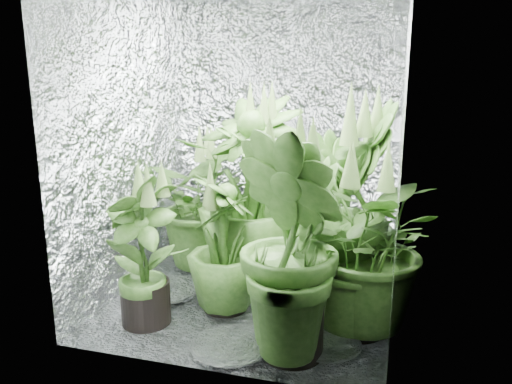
{
  "coord_description": "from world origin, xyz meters",
  "views": [
    {
      "loc": [
        0.77,
        -2.69,
        1.34
      ],
      "look_at": [
        0.01,
        0.0,
        0.66
      ],
      "focal_mm": 35.0,
      "sensor_mm": 36.0,
      "label": 1
    }
  ],
  "objects_px": {
    "plant_c": "(348,208)",
    "plant_e": "(361,244)",
    "plant_d": "(224,246)",
    "plant_f": "(143,252)",
    "plant_b": "(277,210)",
    "circulation_fan": "(359,252)",
    "plant_h": "(250,195)",
    "plant_g": "(294,247)",
    "plant_a": "(207,201)"
  },
  "relations": [
    {
      "from": "plant_a",
      "to": "plant_d",
      "type": "bearing_deg",
      "value": -60.27
    },
    {
      "from": "plant_a",
      "to": "plant_c",
      "type": "bearing_deg",
      "value": -17.61
    },
    {
      "from": "plant_c",
      "to": "plant_d",
      "type": "xyz_separation_m",
      "value": [
        -0.66,
        -0.25,
        -0.21
      ]
    },
    {
      "from": "plant_e",
      "to": "plant_f",
      "type": "height_order",
      "value": "plant_e"
    },
    {
      "from": "plant_a",
      "to": "plant_g",
      "type": "bearing_deg",
      "value": -49.59
    },
    {
      "from": "plant_f",
      "to": "plant_g",
      "type": "distance_m",
      "value": 0.85
    },
    {
      "from": "plant_b",
      "to": "circulation_fan",
      "type": "height_order",
      "value": "plant_b"
    },
    {
      "from": "plant_f",
      "to": "circulation_fan",
      "type": "height_order",
      "value": "plant_f"
    },
    {
      "from": "plant_g",
      "to": "plant_h",
      "type": "relative_size",
      "value": 0.93
    },
    {
      "from": "plant_b",
      "to": "plant_c",
      "type": "height_order",
      "value": "plant_c"
    },
    {
      "from": "circulation_fan",
      "to": "plant_d",
      "type": "bearing_deg",
      "value": -152.78
    },
    {
      "from": "plant_a",
      "to": "plant_g",
      "type": "xyz_separation_m",
      "value": [
        0.79,
        -0.93,
        0.07
      ]
    },
    {
      "from": "plant_c",
      "to": "plant_e",
      "type": "height_order",
      "value": "plant_c"
    },
    {
      "from": "plant_c",
      "to": "plant_h",
      "type": "bearing_deg",
      "value": 167.97
    },
    {
      "from": "plant_a",
      "to": "plant_b",
      "type": "xyz_separation_m",
      "value": [
        0.43,
        0.27,
        -0.1
      ]
    },
    {
      "from": "plant_h",
      "to": "plant_a",
      "type": "bearing_deg",
      "value": 153.58
    },
    {
      "from": "plant_d",
      "to": "circulation_fan",
      "type": "distance_m",
      "value": 1.02
    },
    {
      "from": "plant_c",
      "to": "plant_e",
      "type": "bearing_deg",
      "value": -72.45
    },
    {
      "from": "plant_a",
      "to": "circulation_fan",
      "type": "bearing_deg",
      "value": 7.58
    },
    {
      "from": "plant_d",
      "to": "plant_h",
      "type": "xyz_separation_m",
      "value": [
        0.04,
        0.39,
        0.21
      ]
    },
    {
      "from": "plant_e",
      "to": "plant_g",
      "type": "xyz_separation_m",
      "value": [
        -0.28,
        -0.31,
        0.06
      ]
    },
    {
      "from": "plant_d",
      "to": "plant_f",
      "type": "xyz_separation_m",
      "value": [
        -0.36,
        -0.27,
        0.03
      ]
    },
    {
      "from": "plant_g",
      "to": "plant_h",
      "type": "height_order",
      "value": "plant_h"
    },
    {
      "from": "plant_a",
      "to": "plant_d",
      "type": "height_order",
      "value": "plant_a"
    },
    {
      "from": "plant_d",
      "to": "plant_g",
      "type": "bearing_deg",
      "value": -37.92
    },
    {
      "from": "plant_c",
      "to": "plant_d",
      "type": "bearing_deg",
      "value": -158.88
    },
    {
      "from": "plant_e",
      "to": "plant_g",
      "type": "relative_size",
      "value": 0.89
    },
    {
      "from": "plant_b",
      "to": "circulation_fan",
      "type": "relative_size",
      "value": 2.18
    },
    {
      "from": "plant_c",
      "to": "plant_f",
      "type": "height_order",
      "value": "plant_c"
    },
    {
      "from": "plant_c",
      "to": "plant_e",
      "type": "relative_size",
      "value": 1.21
    },
    {
      "from": "plant_h",
      "to": "plant_d",
      "type": "bearing_deg",
      "value": -95.53
    },
    {
      "from": "plant_f",
      "to": "plant_h",
      "type": "height_order",
      "value": "plant_h"
    },
    {
      "from": "plant_f",
      "to": "plant_c",
      "type": "bearing_deg",
      "value": 27.3
    },
    {
      "from": "plant_d",
      "to": "plant_h",
      "type": "height_order",
      "value": "plant_h"
    },
    {
      "from": "plant_b",
      "to": "plant_f",
      "type": "xyz_separation_m",
      "value": [
        -0.47,
        -1.1,
        0.03
      ]
    },
    {
      "from": "plant_b",
      "to": "plant_g",
      "type": "bearing_deg",
      "value": -73.14
    },
    {
      "from": "plant_a",
      "to": "plant_f",
      "type": "height_order",
      "value": "plant_a"
    },
    {
      "from": "plant_b",
      "to": "circulation_fan",
      "type": "xyz_separation_m",
      "value": [
        0.6,
        -0.13,
        -0.21
      ]
    },
    {
      "from": "plant_b",
      "to": "plant_d",
      "type": "xyz_separation_m",
      "value": [
        -0.11,
        -0.83,
        0.0
      ]
    },
    {
      "from": "plant_f",
      "to": "plant_e",
      "type": "bearing_deg",
      "value": 11.0
    },
    {
      "from": "plant_e",
      "to": "plant_d",
      "type": "bearing_deg",
      "value": 175.83
    },
    {
      "from": "plant_e",
      "to": "plant_f",
      "type": "bearing_deg",
      "value": -169.0
    },
    {
      "from": "plant_a",
      "to": "plant_f",
      "type": "relative_size",
      "value": 1.1
    },
    {
      "from": "plant_c",
      "to": "circulation_fan",
      "type": "relative_size",
      "value": 3.3
    },
    {
      "from": "plant_a",
      "to": "plant_d",
      "type": "relative_size",
      "value": 1.19
    },
    {
      "from": "plant_f",
      "to": "circulation_fan",
      "type": "bearing_deg",
      "value": 42.38
    },
    {
      "from": "plant_d",
      "to": "plant_g",
      "type": "distance_m",
      "value": 0.62
    },
    {
      "from": "plant_c",
      "to": "plant_d",
      "type": "height_order",
      "value": "plant_c"
    },
    {
      "from": "plant_c",
      "to": "circulation_fan",
      "type": "distance_m",
      "value": 0.62
    },
    {
      "from": "plant_e",
      "to": "circulation_fan",
      "type": "relative_size",
      "value": 2.73
    }
  ]
}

